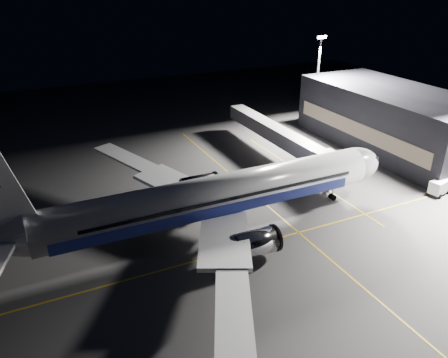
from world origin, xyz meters
TOP-DOWN VIEW (x-y plane):
  - ground at (0.00, 0.00)m, footprint 200.00×200.00m
  - guide_line_main at (10.00, 0.00)m, footprint 0.25×80.00m
  - guide_line_cross at (0.00, -6.00)m, footprint 70.00×0.25m
  - guide_line_side at (22.00, 10.00)m, footprint 0.25×40.00m
  - airliner at (-1.08, 0.00)m, footprint 61.48×54.22m
  - terminal at (45.98, 14.00)m, footprint 18.12×40.00m
  - jet_bridge at (22.00, 18.06)m, footprint 3.60×34.40m
  - floodlight_mast_north at (40.00, 31.99)m, footprint 2.40×0.68m
  - service_truck at (37.87, -5.89)m, footprint 5.27×3.01m
  - baggage_tug at (-2.40, 14.98)m, footprint 2.69×2.34m
  - safety_cone_a at (-4.87, 6.75)m, footprint 0.35×0.35m
  - safety_cone_b at (2.43, 11.43)m, footprint 0.42×0.42m
  - safety_cone_c at (4.68, 4.30)m, footprint 0.45×0.45m

SIDE VIEW (x-z plane):
  - ground at x=0.00m, z-range 0.00..0.00m
  - guide_line_main at x=10.00m, z-range 0.00..0.01m
  - guide_line_cross at x=0.00m, z-range 0.00..0.01m
  - guide_line_side at x=22.00m, z-range 0.00..0.01m
  - safety_cone_a at x=-4.87m, z-range 0.00..0.52m
  - safety_cone_b at x=2.43m, z-range 0.00..0.63m
  - safety_cone_c at x=4.68m, z-range 0.00..0.67m
  - baggage_tug at x=-2.40m, z-range -0.07..1.63m
  - service_truck at x=37.87m, z-range 0.09..2.63m
  - jet_bridge at x=22.00m, z-range 1.43..7.73m
  - airliner at x=-1.08m, z-range -3.16..13.48m
  - terminal at x=45.98m, z-range 0.00..12.00m
  - floodlight_mast_north at x=40.00m, z-range 2.02..22.72m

